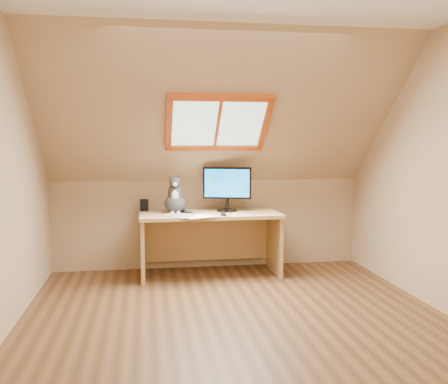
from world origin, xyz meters
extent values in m
plane|color=brown|center=(0.00, 0.00, 0.00)|extent=(3.50, 3.50, 0.00)
cube|color=tan|center=(0.00, -1.75, 1.20)|extent=(3.50, 0.02, 2.40)
cube|color=tan|center=(-1.75, 0.00, 1.20)|extent=(0.02, 3.50, 2.40)
cube|color=tan|center=(1.75, 0.00, 1.20)|extent=(0.02, 3.50, 2.40)
cube|color=tan|center=(0.00, 1.75, 0.50)|extent=(3.50, 0.02, 1.00)
cube|color=tan|center=(0.00, 0.97, 1.70)|extent=(3.50, 1.56, 1.41)
cube|color=#B2E0CC|center=(0.00, 1.05, 1.63)|extent=(0.90, 0.53, 0.48)
cube|color=#BF4B12|center=(0.00, 1.05, 1.63)|extent=(1.02, 0.64, 0.59)
cube|color=tan|center=(-0.04, 1.38, 0.66)|extent=(1.49, 0.65, 0.04)
cube|color=tan|center=(-0.75, 1.38, 0.32)|extent=(0.04, 0.59, 0.64)
cube|color=tan|center=(0.68, 1.38, 0.32)|extent=(0.04, 0.59, 0.64)
cube|color=tan|center=(-0.04, 1.68, 0.32)|extent=(1.39, 0.03, 0.45)
cylinder|color=black|center=(0.16, 1.44, 0.69)|extent=(0.22, 0.22, 0.02)
cylinder|color=black|center=(0.16, 1.44, 0.76)|extent=(0.04, 0.04, 0.12)
cube|color=black|center=(0.16, 1.44, 0.99)|extent=(0.52, 0.17, 0.34)
cube|color=#001ACA|center=(0.15, 1.42, 0.99)|extent=(0.47, 0.13, 0.30)
ellipsoid|color=#3C3835|center=(-0.41, 1.43, 0.78)|extent=(0.24, 0.29, 0.20)
ellipsoid|color=#3C3835|center=(-0.41, 1.42, 0.89)|extent=(0.16, 0.16, 0.21)
ellipsoid|color=silver|center=(-0.41, 1.35, 0.87)|extent=(0.08, 0.05, 0.12)
ellipsoid|color=#3C3835|center=(-0.41, 1.37, 1.02)|extent=(0.13, 0.11, 0.11)
sphere|color=silver|center=(-0.41, 1.32, 1.00)|extent=(0.04, 0.04, 0.04)
cone|color=#3C3835|center=(-0.45, 1.39, 1.07)|extent=(0.06, 0.06, 0.07)
cone|color=#3C3835|center=(-0.37, 1.39, 1.07)|extent=(0.06, 0.06, 0.07)
cube|color=black|center=(-0.73, 1.63, 0.74)|extent=(0.09, 0.09, 0.13)
cube|color=#B2B2B7|center=(-0.38, 1.20, 0.69)|extent=(0.35, 0.31, 0.01)
ellipsoid|color=black|center=(0.07, 1.13, 0.70)|extent=(0.09, 0.11, 0.03)
cube|color=white|center=(-0.19, 1.12, 0.68)|extent=(0.33, 0.27, 0.00)
cube|color=white|center=(-0.19, 1.12, 0.68)|extent=(0.32, 0.24, 0.00)
cube|color=white|center=(-0.19, 1.12, 0.69)|extent=(0.35, 0.30, 0.00)
cube|color=white|center=(-0.19, 1.12, 0.69)|extent=(0.34, 0.28, 0.00)
camera|label=1|loc=(-0.71, -3.87, 1.44)|focal=40.00mm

